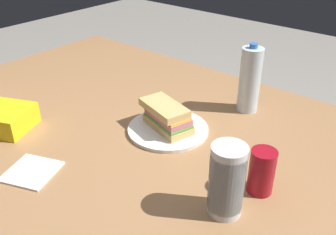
% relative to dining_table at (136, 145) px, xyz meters
% --- Properties ---
extents(dining_table, '(1.73, 1.15, 0.76)m').
position_rel_dining_table_xyz_m(dining_table, '(0.00, 0.00, 0.00)').
color(dining_table, '#9E7047').
rests_on(dining_table, ground_plane).
extents(paper_plate, '(0.26, 0.26, 0.01)m').
position_rel_dining_table_xyz_m(paper_plate, '(-0.11, -0.04, 0.08)').
color(paper_plate, white).
rests_on(paper_plate, dining_table).
extents(sandwich, '(0.20, 0.14, 0.08)m').
position_rel_dining_table_xyz_m(sandwich, '(-0.10, -0.04, 0.13)').
color(sandwich, '#DBB26B').
rests_on(sandwich, paper_plate).
extents(soda_can_red, '(0.07, 0.07, 0.12)m').
position_rel_dining_table_xyz_m(soda_can_red, '(-0.48, 0.03, 0.14)').
color(soda_can_red, maroon).
rests_on(soda_can_red, dining_table).
extents(water_bottle_tall, '(0.07, 0.07, 0.25)m').
position_rel_dining_table_xyz_m(water_bottle_tall, '(-0.23, -0.34, 0.19)').
color(water_bottle_tall, silver).
rests_on(water_bottle_tall, dining_table).
extents(plastic_cup_stack, '(0.08, 0.08, 0.18)m').
position_rel_dining_table_xyz_m(plastic_cup_stack, '(-0.45, 0.15, 0.17)').
color(plastic_cup_stack, silver).
rests_on(plastic_cup_stack, dining_table).
extents(paper_napkin, '(0.17, 0.17, 0.01)m').
position_rel_dining_table_xyz_m(paper_napkin, '(0.04, 0.37, 0.08)').
color(paper_napkin, white).
rests_on(paper_napkin, dining_table).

